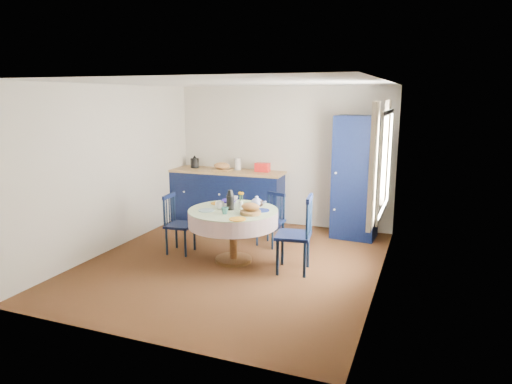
{
  "coord_description": "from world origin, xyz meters",
  "views": [
    {
      "loc": [
        2.52,
        -5.61,
        2.34
      ],
      "look_at": [
        0.28,
        0.2,
        1.02
      ],
      "focal_mm": 32.0,
      "sensor_mm": 36.0,
      "label": 1
    }
  ],
  "objects_px": {
    "chair_far": "(272,219)",
    "mug_d": "(235,199)",
    "dining_table": "(234,218)",
    "kitchen_counter": "(226,195)",
    "mug_a": "(220,205)",
    "mug_b": "(225,211)",
    "chair_left": "(178,223)",
    "chair_right": "(297,234)",
    "cobalt_bowl": "(229,202)",
    "pantry_cabinet": "(356,178)",
    "mug_c": "(259,203)"
  },
  "relations": [
    {
      "from": "chair_far",
      "to": "mug_d",
      "type": "relative_size",
      "value": 8.23
    },
    {
      "from": "dining_table",
      "to": "chair_far",
      "type": "relative_size",
      "value": 1.52
    },
    {
      "from": "kitchen_counter",
      "to": "mug_a",
      "type": "relative_size",
      "value": 17.04
    },
    {
      "from": "dining_table",
      "to": "mug_b",
      "type": "xyz_separation_m",
      "value": [
        -0.01,
        -0.26,
        0.17
      ]
    },
    {
      "from": "mug_b",
      "to": "mug_d",
      "type": "relative_size",
      "value": 0.97
    },
    {
      "from": "chair_left",
      "to": "chair_right",
      "type": "distance_m",
      "value": 1.89
    },
    {
      "from": "chair_right",
      "to": "mug_d",
      "type": "xyz_separation_m",
      "value": [
        -1.11,
        0.46,
        0.28
      ]
    },
    {
      "from": "dining_table",
      "to": "cobalt_bowl",
      "type": "xyz_separation_m",
      "value": [
        -0.22,
        0.31,
        0.15
      ]
    },
    {
      "from": "chair_far",
      "to": "mug_b",
      "type": "xyz_separation_m",
      "value": [
        -0.26,
        -1.16,
        0.39
      ]
    },
    {
      "from": "kitchen_counter",
      "to": "dining_table",
      "type": "distance_m",
      "value": 2.14
    },
    {
      "from": "mug_a",
      "to": "cobalt_bowl",
      "type": "height_order",
      "value": "mug_a"
    },
    {
      "from": "pantry_cabinet",
      "to": "dining_table",
      "type": "xyz_separation_m",
      "value": [
        -1.41,
        -1.78,
        -0.37
      ]
    },
    {
      "from": "chair_left",
      "to": "pantry_cabinet",
      "type": "bearing_deg",
      "value": -58.59
    },
    {
      "from": "pantry_cabinet",
      "to": "mug_d",
      "type": "bearing_deg",
      "value": -135.73
    },
    {
      "from": "cobalt_bowl",
      "to": "chair_far",
      "type": "bearing_deg",
      "value": 51.45
    },
    {
      "from": "kitchen_counter",
      "to": "mug_c",
      "type": "relative_size",
      "value": 18.58
    },
    {
      "from": "pantry_cabinet",
      "to": "chair_far",
      "type": "xyz_separation_m",
      "value": [
        -1.16,
        -0.87,
        -0.59
      ]
    },
    {
      "from": "chair_right",
      "to": "mug_b",
      "type": "distance_m",
      "value": 1.02
    },
    {
      "from": "pantry_cabinet",
      "to": "chair_left",
      "type": "height_order",
      "value": "pantry_cabinet"
    },
    {
      "from": "dining_table",
      "to": "chair_right",
      "type": "bearing_deg",
      "value": -2.75
    },
    {
      "from": "pantry_cabinet",
      "to": "chair_right",
      "type": "xyz_separation_m",
      "value": [
        -0.47,
        -1.82,
        -0.48
      ]
    },
    {
      "from": "chair_right",
      "to": "mug_d",
      "type": "height_order",
      "value": "chair_right"
    },
    {
      "from": "pantry_cabinet",
      "to": "chair_left",
      "type": "bearing_deg",
      "value": -140.4
    },
    {
      "from": "kitchen_counter",
      "to": "cobalt_bowl",
      "type": "distance_m",
      "value": 1.78
    },
    {
      "from": "chair_left",
      "to": "chair_right",
      "type": "relative_size",
      "value": 0.85
    },
    {
      "from": "kitchen_counter",
      "to": "chair_far",
      "type": "distance_m",
      "value": 1.59
    },
    {
      "from": "kitchen_counter",
      "to": "cobalt_bowl",
      "type": "xyz_separation_m",
      "value": [
        0.77,
        -1.57,
        0.29
      ]
    },
    {
      "from": "mug_a",
      "to": "mug_d",
      "type": "height_order",
      "value": "mug_a"
    },
    {
      "from": "mug_a",
      "to": "chair_left",
      "type": "bearing_deg",
      "value": 173.24
    },
    {
      "from": "mug_a",
      "to": "mug_c",
      "type": "relative_size",
      "value": 1.09
    },
    {
      "from": "mug_b",
      "to": "cobalt_bowl",
      "type": "xyz_separation_m",
      "value": [
        -0.2,
        0.58,
        -0.02
      ]
    },
    {
      "from": "mug_a",
      "to": "cobalt_bowl",
      "type": "xyz_separation_m",
      "value": [
        -0.02,
        0.34,
        -0.02
      ]
    },
    {
      "from": "chair_left",
      "to": "chair_right",
      "type": "height_order",
      "value": "chair_right"
    },
    {
      "from": "dining_table",
      "to": "cobalt_bowl",
      "type": "distance_m",
      "value": 0.41
    },
    {
      "from": "mug_c",
      "to": "dining_table",
      "type": "bearing_deg",
      "value": -133.04
    },
    {
      "from": "dining_table",
      "to": "mug_c",
      "type": "distance_m",
      "value": 0.44
    },
    {
      "from": "mug_d",
      "to": "chair_right",
      "type": "bearing_deg",
      "value": -22.67
    },
    {
      "from": "kitchen_counter",
      "to": "chair_far",
      "type": "relative_size",
      "value": 2.67
    },
    {
      "from": "dining_table",
      "to": "kitchen_counter",
      "type": "bearing_deg",
      "value": 117.67
    },
    {
      "from": "mug_d",
      "to": "cobalt_bowl",
      "type": "height_order",
      "value": "mug_d"
    },
    {
      "from": "mug_d",
      "to": "cobalt_bowl",
      "type": "bearing_deg",
      "value": -115.36
    },
    {
      "from": "mug_b",
      "to": "chair_right",
      "type": "bearing_deg",
      "value": 12.9
    },
    {
      "from": "chair_far",
      "to": "cobalt_bowl",
      "type": "height_order",
      "value": "chair_far"
    },
    {
      "from": "kitchen_counter",
      "to": "chair_left",
      "type": "relative_size",
      "value": 2.5
    },
    {
      "from": "chair_left",
      "to": "cobalt_bowl",
      "type": "height_order",
      "value": "chair_left"
    },
    {
      "from": "chair_left",
      "to": "mug_c",
      "type": "height_order",
      "value": "chair_left"
    },
    {
      "from": "mug_a",
      "to": "mug_d",
      "type": "relative_size",
      "value": 1.29
    },
    {
      "from": "kitchen_counter",
      "to": "mug_c",
      "type": "distance_m",
      "value": 2.06
    },
    {
      "from": "dining_table",
      "to": "chair_far",
      "type": "height_order",
      "value": "dining_table"
    },
    {
      "from": "kitchen_counter",
      "to": "mug_b",
      "type": "bearing_deg",
      "value": -67.77
    }
  ]
}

